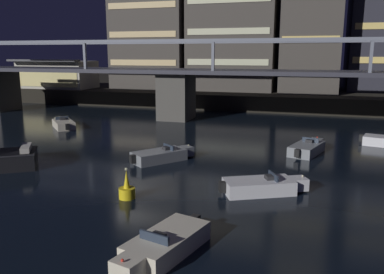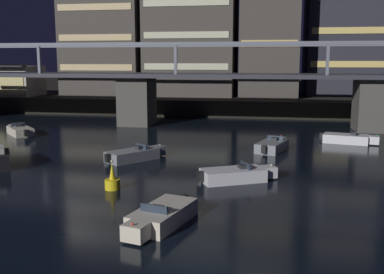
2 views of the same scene
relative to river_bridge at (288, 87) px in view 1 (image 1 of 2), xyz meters
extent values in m
cube|color=black|center=(0.00, 48.01, -3.10)|extent=(240.00, 80.00, 2.20)
cube|color=#4C4944|center=(-13.08, 0.01, -1.42)|extent=(3.60, 4.40, 5.55)
cube|color=#33333D|center=(0.00, 0.01, 1.58)|extent=(84.46, 6.40, 0.45)
cube|color=slate|center=(0.00, -2.89, 5.00)|extent=(84.46, 0.36, 0.36)
cube|color=slate|center=(0.00, 2.91, 5.00)|extent=(84.46, 0.36, 0.36)
cube|color=slate|center=(-23.54, -2.89, 3.40)|extent=(0.30, 0.30, 3.20)
cube|color=slate|center=(-7.85, -2.89, 3.40)|extent=(0.30, 0.30, 3.20)
cube|color=slate|center=(7.85, -2.89, 3.40)|extent=(0.30, 0.30, 3.20)
cube|color=#423D38|center=(-22.80, 18.46, 8.59)|extent=(11.91, 12.56, 21.18)
cube|color=beige|center=(-22.80, 12.13, 2.24)|extent=(10.96, 0.10, 0.90)
cube|color=beige|center=(-22.80, 12.13, 6.47)|extent=(10.96, 0.10, 0.90)
cube|color=beige|center=(-22.80, 12.13, 10.71)|extent=(10.96, 0.10, 0.90)
cube|color=#423D38|center=(-9.69, 18.19, 8.94)|extent=(13.13, 10.63, 21.87)
cube|color=beige|center=(-9.69, 12.83, 2.38)|extent=(12.08, 0.10, 0.90)
cube|color=beige|center=(-9.69, 12.83, 6.75)|extent=(12.08, 0.10, 0.90)
cube|color=#F2D172|center=(1.88, 12.00, 5.49)|extent=(7.51, 0.10, 0.90)
cube|color=#B2AD9E|center=(-38.08, 12.01, 0.20)|extent=(12.00, 6.00, 4.40)
cube|color=#EAD88C|center=(-38.08, 8.96, -0.24)|extent=(11.20, 0.10, 2.64)
cube|color=#4C4C51|center=(-38.08, 8.41, 2.55)|extent=(12.40, 1.60, 0.30)
cube|color=#B7B2A8|center=(-16.23, -22.90, -2.82)|extent=(1.65, 2.07, 0.36)
cube|color=beige|center=(-22.62, -9.28, -3.80)|extent=(4.02, 4.06, 0.80)
cube|color=beige|center=(-24.30, -7.55, -3.75)|extent=(1.34, 1.34, 0.70)
cube|color=#283342|center=(-23.21, -8.67, -3.22)|extent=(1.04, 1.01, 0.36)
cube|color=#262628|center=(-23.04, -8.84, -3.28)|extent=(0.68, 0.68, 0.24)
cube|color=black|center=(-21.12, -10.82, -3.70)|extent=(0.51, 0.51, 0.60)
sphere|color=beige|center=(-24.47, -7.37, -3.32)|extent=(0.12, 0.12, 0.12)
cube|color=beige|center=(-2.47, -31.57, -3.80)|extent=(2.75, 4.24, 0.80)
cube|color=beige|center=(-3.09, -33.89, -3.75)|extent=(1.19, 1.12, 0.70)
cube|color=#283342|center=(-2.69, -32.39, -3.22)|extent=(1.33, 0.44, 0.36)
cube|color=#262628|center=(-2.63, -32.15, -3.28)|extent=(0.64, 0.53, 0.24)
cube|color=black|center=(-1.92, -29.48, -3.70)|extent=(0.44, 0.44, 0.60)
sphere|color=red|center=(-3.15, -34.13, -3.32)|extent=(0.12, 0.12, 0.12)
cube|color=gray|center=(2.51, -13.20, -3.80)|extent=(2.88, 4.27, 0.80)
cube|color=gray|center=(3.22, -10.90, -3.75)|extent=(1.21, 1.15, 0.70)
cube|color=#283342|center=(2.76, -12.39, -3.22)|extent=(1.32, 0.49, 0.36)
cube|color=#262628|center=(2.68, -12.63, -3.28)|extent=(0.65, 0.55, 0.24)
cube|color=black|center=(1.87, -15.26, -3.70)|extent=(0.45, 0.45, 0.60)
sphere|color=red|center=(3.29, -10.67, -3.32)|extent=(0.12, 0.12, 0.12)
cube|color=black|center=(7.07, -7.88, -3.70)|extent=(0.43, 0.43, 0.60)
cube|color=gray|center=(-7.91, -18.76, -3.80)|extent=(3.83, 4.19, 0.80)
cube|color=gray|center=(-6.43, -16.87, -3.75)|extent=(1.33, 1.32, 0.70)
cube|color=#283342|center=(-7.39, -18.09, -3.22)|extent=(1.12, 0.91, 0.36)
cube|color=#262628|center=(-7.54, -18.29, -3.28)|extent=(0.69, 0.66, 0.24)
cube|color=black|center=(-9.24, -20.46, -3.70)|extent=(0.51, 0.51, 0.60)
sphere|color=beige|center=(-6.27, -16.68, -3.32)|extent=(0.12, 0.12, 0.12)
cube|color=silver|center=(0.10, -23.52, -3.80)|extent=(4.30, 3.37, 0.80)
cube|color=silver|center=(2.25, -22.44, -3.75)|extent=(1.25, 1.29, 0.70)
cube|color=#283342|center=(0.86, -23.14, -3.22)|extent=(0.70, 1.25, 0.36)
cube|color=#262628|center=(0.64, -23.25, -3.28)|extent=(0.61, 0.68, 0.24)
cube|color=black|center=(-1.82, -24.50, -3.70)|extent=(0.48, 0.48, 0.60)
sphere|color=beige|center=(2.47, -22.33, -3.32)|extent=(0.12, 0.12, 0.12)
cylinder|color=yellow|center=(-6.74, -26.49, -3.90)|extent=(0.90, 0.90, 0.60)
cone|color=yellow|center=(-6.74, -26.49, -3.10)|extent=(0.36, 0.36, 1.00)
sphere|color=#F2EAB2|center=(-6.74, -26.49, -2.52)|extent=(0.16, 0.16, 0.16)
camera|label=1|loc=(2.84, -45.48, 3.68)|focal=37.41mm
camera|label=2|loc=(2.31, -51.36, 3.34)|focal=42.81mm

